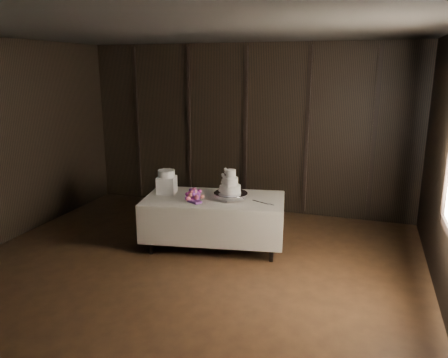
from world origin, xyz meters
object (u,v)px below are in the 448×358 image
at_px(display_table, 214,220).
at_px(box_pedestal, 167,185).
at_px(cake_stand, 231,196).
at_px(bouquet, 194,195).
at_px(wedding_cake, 229,184).
at_px(small_cake, 166,173).

height_order(display_table, box_pedestal, box_pedestal).
distance_m(cake_stand, box_pedestal, 1.00).
bearing_deg(cake_stand, box_pedestal, -179.44).
relative_size(bouquet, box_pedestal, 1.60).
xyz_separation_m(bouquet, box_pedestal, (-0.52, 0.19, 0.05)).
relative_size(cake_stand, bouquet, 1.16).
xyz_separation_m(wedding_cake, box_pedestal, (-0.97, 0.00, -0.10)).
relative_size(display_table, box_pedestal, 8.23).
bearing_deg(bouquet, box_pedestal, 159.44).
distance_m(wedding_cake, bouquet, 0.51).
relative_size(wedding_cake, bouquet, 0.81).
xyz_separation_m(wedding_cake, small_cake, (-0.97, 0.00, 0.08)).
distance_m(bouquet, box_pedestal, 0.56).
bearing_deg(box_pedestal, small_cake, 0.00).
relative_size(wedding_cake, box_pedestal, 1.29).
distance_m(bouquet, small_cake, 0.60).
height_order(cake_stand, wedding_cake, wedding_cake).
xyz_separation_m(wedding_cake, bouquet, (-0.45, -0.19, -0.15)).
bearing_deg(wedding_cake, bouquet, -148.00).
distance_m(wedding_cake, box_pedestal, 0.97).
bearing_deg(box_pedestal, cake_stand, 0.56).
bearing_deg(bouquet, cake_stand, 23.26).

